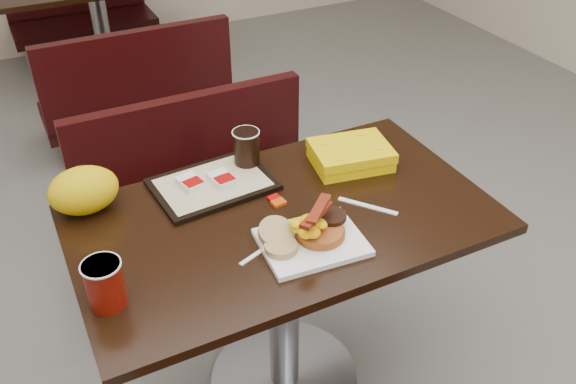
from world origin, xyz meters
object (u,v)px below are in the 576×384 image
table_near (284,307)px  bench_near_n (209,197)px  platter (312,242)px  tray (213,185)px  coffee_cup_far (246,147)px  clamshell (351,155)px  paper_bag (84,190)px  table_far (103,38)px  pancake_stack (320,231)px  fork (253,256)px  knife (368,206)px  coffee_cup_near (105,284)px  bench_far_n (82,7)px  hashbrown_sleeve_right (222,179)px  hashbrown_sleeve_left (190,183)px  bench_far_s (132,83)px

table_near → bench_near_n: (0.00, 0.70, -0.02)m
table_near → platter: (0.01, -0.15, 0.38)m
bench_near_n → tray: (-0.13, -0.48, 0.40)m
coffee_cup_far → clamshell: (0.31, -0.13, -0.04)m
bench_near_n → clamshell: (0.31, -0.55, 0.42)m
paper_bag → table_far: bearing=77.8°
pancake_stack → clamshell: bearing=46.9°
pancake_stack → tray: 0.41m
fork → knife: size_ratio=0.68×
fork → coffee_cup_near: bearing=159.4°
bench_far_n → tray: 3.10m
table_far → hashbrown_sleeve_right: 2.42m
hashbrown_sleeve_right → coffee_cup_far: 0.14m
clamshell → tray: bearing=-179.7°
table_near → tray: bearing=120.5°
platter → knife: 0.24m
paper_bag → bench_near_n: bearing=40.2°
fork → clamshell: clamshell is taller
table_near → pancake_stack: pancake_stack is taller
hashbrown_sleeve_left → platter: bearing=-74.7°
bench_near_n → coffee_cup_near: bearing=-122.7°
pancake_stack → bench_far_s: bearing=91.1°
bench_far_s → pancake_stack: pancake_stack is taller
coffee_cup_near → fork: (0.38, 0.00, -0.06)m
coffee_cup_far → bench_far_s: bearing=90.3°
bench_far_n → knife: knife is taller
table_far → tray: tray is taller
table_far → bench_far_s: size_ratio=1.20×
bench_near_n → bench_far_n: same height
pancake_stack → fork: 0.20m
tray → fork: bearing=-98.0°
platter → table_near: bearing=98.4°
coffee_cup_near → fork: coffee_cup_near is taller
bench_near_n → paper_bag: (-0.50, -0.42, 0.46)m
bench_far_n → coffee_cup_near: size_ratio=7.97×
hashbrown_sleeve_right → tray: bearing=148.9°
platter → fork: 0.17m
bench_near_n → fork: bearing=-100.5°
platter → clamshell: 0.43m
bench_far_n → paper_bag: bearing=-99.4°
bench_near_n → clamshell: bearing=-60.4°
bench_near_n → pancake_stack: pancake_stack is taller
platter → coffee_cup_far: 0.44m
fork → hashbrown_sleeve_right: bearing=61.2°
coffee_cup_far → paper_bag: bearing=-179.4°
knife → hashbrown_sleeve_left: hashbrown_sleeve_left is taller
fork → paper_bag: bearing=109.9°
bench_near_n → clamshell: clamshell is taller
tray → paper_bag: size_ratio=1.77×
coffee_cup_near → hashbrown_sleeve_right: size_ratio=1.49×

